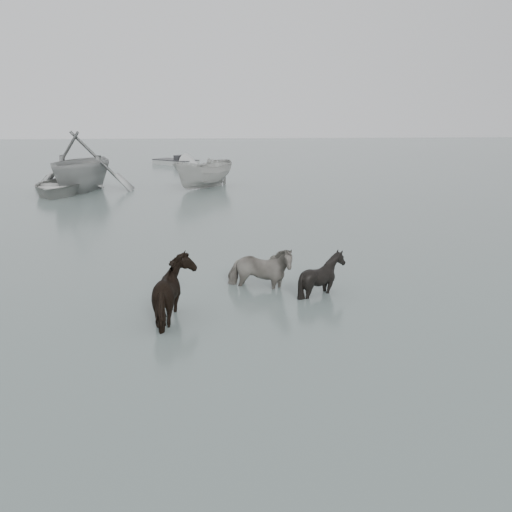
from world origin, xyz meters
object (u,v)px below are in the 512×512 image
pony_dark (177,282)px  pony_black (322,267)px  pony_pinto (259,260)px  rowboat_lead (60,183)px

pony_dark → pony_black: 3.55m
pony_dark → pony_black: pony_dark is taller
pony_pinto → pony_black: bearing=-90.0°
pony_pinto → rowboat_lead: 18.62m
pony_pinto → pony_dark: bearing=153.9°
pony_dark → rowboat_lead: bearing=0.1°
pony_pinto → pony_black: pony_pinto is taller
rowboat_lead → pony_pinto: bearing=-60.5°
pony_black → rowboat_lead: bearing=38.5°
pony_pinto → rowboat_lead: (-8.75, 16.43, -0.18)m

